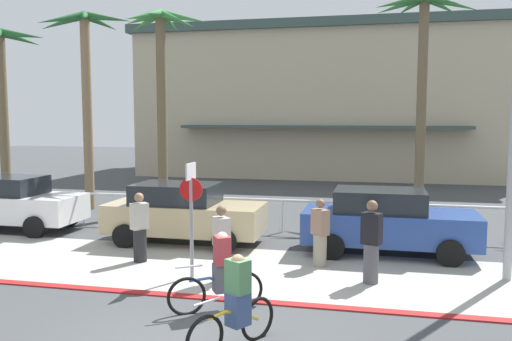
{
  "coord_description": "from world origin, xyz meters",
  "views": [
    {
      "loc": [
        2.81,
        -7.6,
        3.57
      ],
      "look_at": [
        -0.27,
        6.0,
        2.16
      ],
      "focal_mm": 37.72,
      "sensor_mm": 36.0,
      "label": 1
    }
  ],
  "objects_px": {
    "car_tan_1": "(183,213)",
    "pedestrian_2": "(222,247)",
    "car_white_0": "(11,202)",
    "pedestrian_1": "(140,230)",
    "stop_sign_bike_lane": "(191,203)",
    "palm_tree_0": "(1,77)",
    "cyclist_yellow_0": "(236,304)",
    "palm_tree_2": "(161,58)",
    "pedestrian_0": "(371,245)",
    "pedestrian_3": "(320,236)",
    "car_blue_2": "(387,221)",
    "cyclist_blue_1": "(220,274)",
    "palm_tree_1": "(85,65)",
    "palm_tree_3": "(423,45)"
  },
  "relations": [
    {
      "from": "palm_tree_2",
      "to": "car_tan_1",
      "type": "distance_m",
      "value": 7.01
    },
    {
      "from": "pedestrian_3",
      "to": "car_blue_2",
      "type": "bearing_deg",
      "value": 45.03
    },
    {
      "from": "pedestrian_0",
      "to": "pedestrian_1",
      "type": "relative_size",
      "value": 1.05
    },
    {
      "from": "stop_sign_bike_lane",
      "to": "cyclist_yellow_0",
      "type": "xyz_separation_m",
      "value": [
        1.88,
        -3.28,
        -0.98
      ]
    },
    {
      "from": "palm_tree_3",
      "to": "car_white_0",
      "type": "distance_m",
      "value": 15.11
    },
    {
      "from": "palm_tree_0",
      "to": "palm_tree_2",
      "type": "bearing_deg",
      "value": 7.95
    },
    {
      "from": "car_tan_1",
      "to": "pedestrian_3",
      "type": "bearing_deg",
      "value": -21.38
    },
    {
      "from": "car_tan_1",
      "to": "cyclist_yellow_0",
      "type": "height_order",
      "value": "car_tan_1"
    },
    {
      "from": "car_blue_2",
      "to": "cyclist_blue_1",
      "type": "relative_size",
      "value": 2.79
    },
    {
      "from": "stop_sign_bike_lane",
      "to": "palm_tree_0",
      "type": "distance_m",
      "value": 12.37
    },
    {
      "from": "stop_sign_bike_lane",
      "to": "pedestrian_3",
      "type": "distance_m",
      "value": 3.21
    },
    {
      "from": "stop_sign_bike_lane",
      "to": "palm_tree_1",
      "type": "distance_m",
      "value": 10.92
    },
    {
      "from": "stop_sign_bike_lane",
      "to": "palm_tree_1",
      "type": "height_order",
      "value": "palm_tree_1"
    },
    {
      "from": "cyclist_yellow_0",
      "to": "pedestrian_0",
      "type": "xyz_separation_m",
      "value": [
        1.99,
        3.73,
        0.15
      ]
    },
    {
      "from": "car_blue_2",
      "to": "pedestrian_1",
      "type": "distance_m",
      "value": 6.28
    },
    {
      "from": "cyclist_yellow_0",
      "to": "pedestrian_0",
      "type": "bearing_deg",
      "value": 61.88
    },
    {
      "from": "car_blue_2",
      "to": "cyclist_yellow_0",
      "type": "height_order",
      "value": "car_blue_2"
    },
    {
      "from": "palm_tree_1",
      "to": "cyclist_blue_1",
      "type": "distance_m",
      "value": 13.24
    },
    {
      "from": "palm_tree_2",
      "to": "pedestrian_1",
      "type": "bearing_deg",
      "value": -72.29
    },
    {
      "from": "palm_tree_3",
      "to": "pedestrian_2",
      "type": "height_order",
      "value": "palm_tree_3"
    },
    {
      "from": "car_white_0",
      "to": "car_blue_2",
      "type": "xyz_separation_m",
      "value": [
        11.52,
        -0.5,
        0.0
      ]
    },
    {
      "from": "pedestrian_3",
      "to": "stop_sign_bike_lane",
      "type": "bearing_deg",
      "value": -150.36
    },
    {
      "from": "car_white_0",
      "to": "pedestrian_1",
      "type": "xyz_separation_m",
      "value": [
        5.61,
        -2.64,
        -0.07
      ]
    },
    {
      "from": "palm_tree_0",
      "to": "pedestrian_2",
      "type": "relative_size",
      "value": 4.06
    },
    {
      "from": "cyclist_yellow_0",
      "to": "pedestrian_1",
      "type": "xyz_separation_m",
      "value": [
        -3.55,
        4.23,
        0.1
      ]
    },
    {
      "from": "palm_tree_1",
      "to": "cyclist_blue_1",
      "type": "bearing_deg",
      "value": -49.3
    },
    {
      "from": "palm_tree_3",
      "to": "cyclist_yellow_0",
      "type": "distance_m",
      "value": 14.55
    },
    {
      "from": "cyclist_blue_1",
      "to": "pedestrian_3",
      "type": "distance_m",
      "value": 3.61
    },
    {
      "from": "car_blue_2",
      "to": "pedestrian_2",
      "type": "relative_size",
      "value": 2.61
    },
    {
      "from": "car_white_0",
      "to": "cyclist_blue_1",
      "type": "distance_m",
      "value": 10.02
    },
    {
      "from": "palm_tree_0",
      "to": "palm_tree_1",
      "type": "relative_size",
      "value": 0.91
    },
    {
      "from": "cyclist_blue_1",
      "to": "pedestrian_0",
      "type": "xyz_separation_m",
      "value": [
        2.7,
        2.22,
        0.15
      ]
    },
    {
      "from": "palm_tree_3",
      "to": "cyclist_blue_1",
      "type": "bearing_deg",
      "value": -110.5
    },
    {
      "from": "car_white_0",
      "to": "palm_tree_1",
      "type": "bearing_deg",
      "value": 84.06
    },
    {
      "from": "palm_tree_0",
      "to": "car_tan_1",
      "type": "bearing_deg",
      "value": -23.1
    },
    {
      "from": "pedestrian_2",
      "to": "pedestrian_0",
      "type": "bearing_deg",
      "value": 11.56
    },
    {
      "from": "cyclist_yellow_0",
      "to": "cyclist_blue_1",
      "type": "distance_m",
      "value": 1.66
    },
    {
      "from": "stop_sign_bike_lane",
      "to": "car_tan_1",
      "type": "xyz_separation_m",
      "value": [
        -1.35,
        3.09,
        -0.81
      ]
    },
    {
      "from": "pedestrian_0",
      "to": "pedestrian_2",
      "type": "xyz_separation_m",
      "value": [
        -3.13,
        -0.64,
        -0.07
      ]
    },
    {
      "from": "palm_tree_0",
      "to": "car_white_0",
      "type": "xyz_separation_m",
      "value": [
        2.54,
        -3.12,
        -4.17
      ]
    },
    {
      "from": "cyclist_blue_1",
      "to": "pedestrian_1",
      "type": "relative_size",
      "value": 0.92
    },
    {
      "from": "palm_tree_1",
      "to": "cyclist_blue_1",
      "type": "height_order",
      "value": "palm_tree_1"
    },
    {
      "from": "car_tan_1",
      "to": "pedestrian_2",
      "type": "xyz_separation_m",
      "value": [
        2.09,
        -3.28,
        -0.09
      ]
    },
    {
      "from": "cyclist_blue_1",
      "to": "car_tan_1",
      "type": "bearing_deg",
      "value": 117.41
    },
    {
      "from": "car_tan_1",
      "to": "pedestrian_2",
      "type": "bearing_deg",
      "value": -57.49
    },
    {
      "from": "palm_tree_2",
      "to": "palm_tree_3",
      "type": "xyz_separation_m",
      "value": [
        9.25,
        2.17,
        0.46
      ]
    },
    {
      "from": "stop_sign_bike_lane",
      "to": "cyclist_blue_1",
      "type": "distance_m",
      "value": 2.34
    },
    {
      "from": "car_tan_1",
      "to": "car_white_0",
      "type": "bearing_deg",
      "value": 175.21
    },
    {
      "from": "palm_tree_3",
      "to": "car_tan_1",
      "type": "bearing_deg",
      "value": -135.81
    },
    {
      "from": "palm_tree_0",
      "to": "pedestrian_3",
      "type": "xyz_separation_m",
      "value": [
        12.5,
        -5.19,
        -4.29
      ]
    }
  ]
}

